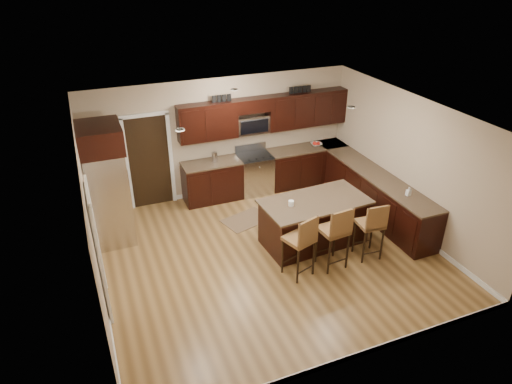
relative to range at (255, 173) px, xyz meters
name	(u,v)px	position (x,y,z in m)	size (l,w,h in m)	color
floor	(269,254)	(-0.68, -2.45, -0.47)	(6.00, 6.00, 0.00)	olive
ceiling	(271,117)	(-0.68, -2.45, 2.23)	(6.00, 6.00, 0.00)	silver
wall_back	(221,137)	(-0.68, 0.30, 0.88)	(6.00, 6.00, 0.00)	tan
wall_left	(91,225)	(-3.68, -2.45, 0.88)	(5.50, 5.50, 0.00)	tan
wall_right	(410,164)	(2.32, -2.45, 0.88)	(5.50, 5.50, 0.00)	tan
base_cabinets	(322,183)	(1.22, -1.01, -0.01)	(4.02, 3.96, 0.92)	black
upper_cabinets	(267,113)	(0.36, 0.13, 1.37)	(4.00, 0.33, 0.80)	black
range	(255,173)	(0.00, 0.00, 0.00)	(0.76, 0.64, 1.11)	silver
microwave	(252,124)	(0.00, 0.15, 1.15)	(0.76, 0.31, 0.40)	silver
doorway	(149,162)	(-2.33, 0.28, 0.56)	(0.85, 0.03, 2.06)	black
pantry_door	(98,253)	(-3.66, -2.75, 0.55)	(0.03, 0.80, 2.04)	white
letter_decor	(261,94)	(0.22, 0.13, 1.82)	(2.20, 0.03, 0.15)	black
island	(314,223)	(0.27, -2.39, -0.04)	(2.07, 1.18, 0.92)	black
stool_left	(302,240)	(-0.43, -3.24, 0.27)	(0.56, 0.56, 1.20)	brown
stool_mid	(336,231)	(0.23, -3.25, 0.30)	(0.50, 0.50, 1.23)	brown
stool_right	(372,225)	(0.98, -3.24, 0.25)	(0.46, 0.46, 1.15)	brown
refrigerator	(107,183)	(-3.30, -0.79, 0.73)	(0.79, 1.00, 2.35)	silver
floor_mat	(246,220)	(-0.65, -1.16, -0.47)	(0.96, 0.64, 0.01)	brown
fruit_bowl	(316,144)	(1.59, 0.00, 0.48)	(0.26, 0.26, 0.06)	silver
soap_bottle	(409,191)	(2.02, -2.87, 0.53)	(0.08, 0.08, 0.17)	#B2B2B2
canister_tall	(215,157)	(-0.95, 0.00, 0.56)	(0.12, 0.12, 0.23)	silver
canister_short	(215,158)	(-0.93, 0.00, 0.53)	(0.11, 0.11, 0.16)	silver
island_jar	(291,203)	(-0.23, -2.39, 0.50)	(0.10, 0.10, 0.10)	white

